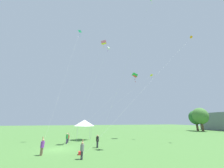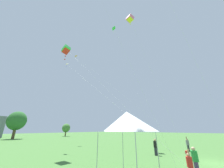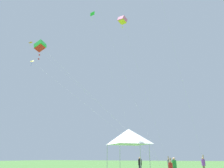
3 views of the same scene
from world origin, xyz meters
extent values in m
plane|color=#427033|center=(0.00, 0.00, 0.00)|extent=(220.00, 220.00, 0.00)
cylinder|color=brown|center=(-20.02, 50.44, 1.69)|extent=(0.89, 0.89, 3.38)
ellipsoid|color=#477A38|center=(-20.02, 50.44, 5.95)|extent=(6.05, 5.44, 6.35)
cylinder|color=brown|center=(-22.60, 50.73, 1.53)|extent=(0.80, 0.80, 3.05)
ellipsoid|color=#2D662D|center=(-22.60, 50.73, 5.37)|extent=(5.46, 4.91, 5.73)
cylinder|color=#B7B7BC|center=(-9.80, 2.43, 1.42)|extent=(0.05, 0.05, 2.84)
cylinder|color=#B7B7BC|center=(-6.96, 2.43, 1.42)|extent=(0.05, 0.05, 2.84)
cylinder|color=#B7B7BC|center=(-9.80, 5.27, 1.42)|extent=(0.05, 0.05, 2.84)
cylinder|color=#B7B7BC|center=(-6.96, 5.27, 1.42)|extent=(0.05, 0.05, 2.84)
pyramid|color=white|center=(-8.38, 3.85, 3.51)|extent=(3.16, 3.16, 1.34)
cube|color=red|center=(3.90, 2.91, 0.18)|extent=(0.53, 0.37, 0.36)
cube|color=#282833|center=(0.36, 5.56, 0.43)|extent=(0.41, 0.23, 0.86)
cylinder|color=black|center=(0.36, 5.56, 1.22)|extent=(0.43, 0.43, 0.71)
sphere|color=tan|center=(0.36, 5.56, 1.70)|extent=(0.27, 0.27, 0.27)
cube|color=#282833|center=(-5.89, 0.85, 0.36)|extent=(0.34, 0.19, 0.72)
cylinder|color=red|center=(-5.89, 0.85, 1.01)|extent=(0.36, 0.36, 0.59)
sphere|color=tan|center=(-5.89, 0.85, 1.41)|extent=(0.22, 0.22, 0.22)
cylinder|color=tan|center=(-5.89, 0.83, 1.50)|extent=(0.13, 0.17, 0.51)
cube|color=#282833|center=(5.93, 3.05, 0.40)|extent=(0.38, 0.21, 0.80)
cylinder|color=slate|center=(5.93, 3.05, 1.14)|extent=(0.40, 0.40, 0.66)
sphere|color=tan|center=(5.93, 3.05, 1.58)|extent=(0.25, 0.25, 0.25)
cylinder|color=tan|center=(5.91, 3.07, 1.68)|extent=(0.22, 0.21, 0.57)
cube|color=#473860|center=(-4.62, 0.72, 0.42)|extent=(0.40, 0.22, 0.84)
cylinder|color=#288E3D|center=(-4.62, 0.72, 1.18)|extent=(0.42, 0.42, 0.69)
sphere|color=tan|center=(-4.62, 0.72, 1.65)|extent=(0.26, 0.26, 0.26)
cube|color=brown|center=(3.08, -1.56, 0.42)|extent=(0.41, 0.22, 0.85)
cylinder|color=purple|center=(3.08, -1.56, 1.20)|extent=(0.43, 0.43, 0.70)
sphere|color=tan|center=(3.08, -1.56, 1.67)|extent=(0.27, 0.27, 0.27)
cylinder|color=tan|center=(3.06, -1.59, 1.78)|extent=(0.22, 0.25, 0.61)
cylinder|color=silver|center=(-3.19, 3.83, 10.23)|extent=(2.44, 5.65, 20.45)
cube|color=pink|center=(-1.98, 6.65, 20.45)|extent=(1.33, 1.40, 1.05)
cube|color=yellow|center=(-1.98, 6.65, 20.14)|extent=(1.14, 1.18, 0.51)
sphere|color=yellow|center=(-1.90, 6.61, 19.76)|extent=(0.17, 0.17, 0.17)
sphere|color=yellow|center=(-1.93, 6.68, 19.28)|extent=(0.17, 0.17, 0.17)
cylinder|color=silver|center=(-6.81, 5.17, 11.52)|extent=(1.65, 7.50, 23.05)
cone|color=white|center=(-7.63, 8.92, 23.05)|extent=(0.86, 1.08, 1.11)
sphere|color=purple|center=(-7.57, 8.99, 22.59)|extent=(0.11, 0.11, 0.11)
sphere|color=purple|center=(-7.70, 8.91, 22.27)|extent=(0.11, 0.11, 0.11)
sphere|color=purple|center=(-7.67, 8.85, 21.95)|extent=(0.11, 0.11, 0.11)
cylinder|color=silver|center=(-6.51, 8.34, 7.86)|extent=(1.71, 15.78, 15.73)
cube|color=green|center=(-7.36, 16.23, 15.73)|extent=(1.17, 1.47, 1.30)
cube|color=red|center=(-7.36, 16.23, 15.37)|extent=(0.97, 1.15, 0.70)
sphere|color=red|center=(-7.40, 16.31, 14.93)|extent=(0.20, 0.20, 0.20)
sphere|color=red|center=(-7.35, 16.20, 14.38)|extent=(0.20, 0.20, 0.20)
sphere|color=red|center=(-7.32, 16.26, 13.83)|extent=(0.20, 0.20, 0.20)
cylinder|color=silver|center=(-4.87, 10.14, 7.55)|extent=(0.32, 19.18, 15.11)
pyramid|color=yellow|center=(-5.05, 19.73, 15.14)|extent=(0.66, 0.84, 0.59)
sphere|color=blue|center=(-5.01, 19.71, 14.71)|extent=(0.10, 0.10, 0.10)
sphere|color=blue|center=(-5.09, 19.73, 14.43)|extent=(0.10, 0.10, 0.10)
cylinder|color=silver|center=(-1.72, -0.25, 12.80)|extent=(9.06, 3.06, 25.61)
pyramid|color=#2DBCD1|center=(-6.25, 1.28, 25.66)|extent=(0.84, 0.97, 0.39)
sphere|color=blue|center=(-6.18, 1.23, 25.13)|extent=(0.12, 0.12, 0.12)
sphere|color=blue|center=(-6.26, 1.31, 24.80)|extent=(0.12, 0.12, 0.12)
sphere|color=blue|center=(-6.27, 1.35, 24.48)|extent=(0.12, 0.12, 0.12)
sphere|color=blue|center=(-6.21, 1.33, 24.15)|extent=(0.12, 0.12, 0.12)
cylinder|color=silver|center=(3.86, 15.06, 11.65)|extent=(4.77, 24.57, 23.30)
pyramid|color=orange|center=(1.47, 27.35, 23.33)|extent=(0.79, 0.79, 0.37)
sphere|color=yellow|center=(1.40, 27.36, 22.90)|extent=(0.10, 0.10, 0.10)
sphere|color=yellow|center=(1.48, 27.38, 22.63)|extent=(0.10, 0.10, 0.10)
cylinder|color=silver|center=(2.58, 10.27, 14.17)|extent=(3.55, 9.95, 28.33)
sphere|color=white|center=(4.39, 15.24, 27.73)|extent=(0.15, 0.15, 0.15)
sphere|color=white|center=(4.37, 15.26, 27.31)|extent=(0.15, 0.15, 0.15)
sphere|color=white|center=(4.33, 15.30, 26.89)|extent=(0.15, 0.15, 0.15)
camera|label=1|loc=(21.26, 2.36, 3.93)|focal=20.00mm
camera|label=2|loc=(-16.11, -1.22, 2.99)|focal=20.00mm
camera|label=3|loc=(-26.95, -2.70, 1.76)|focal=35.00mm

